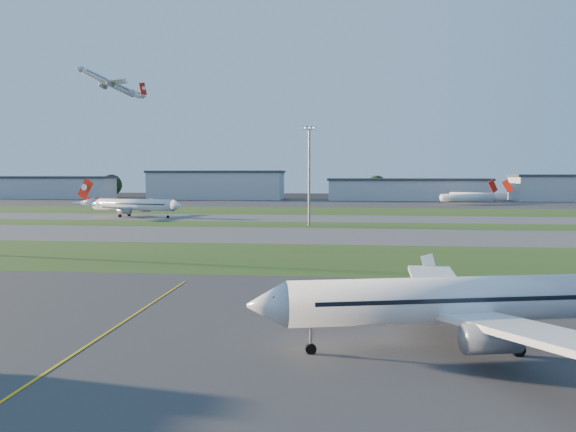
# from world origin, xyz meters

# --- Properties ---
(ground) EXTENTS (700.00, 700.00, 0.00)m
(ground) POSITION_xyz_m (0.00, 0.00, 0.00)
(ground) COLOR black
(ground) RESTS_ON ground
(apron_near) EXTENTS (300.00, 70.00, 0.01)m
(apron_near) POSITION_xyz_m (0.00, 0.00, 0.01)
(apron_near) COLOR #333335
(apron_near) RESTS_ON ground
(grass_strip_a) EXTENTS (300.00, 34.00, 0.01)m
(grass_strip_a) POSITION_xyz_m (0.00, 52.00, 0.01)
(grass_strip_a) COLOR #284717
(grass_strip_a) RESTS_ON ground
(taxiway_a) EXTENTS (300.00, 32.00, 0.01)m
(taxiway_a) POSITION_xyz_m (0.00, 85.00, 0.01)
(taxiway_a) COLOR #515154
(taxiway_a) RESTS_ON ground
(grass_strip_b) EXTENTS (300.00, 18.00, 0.01)m
(grass_strip_b) POSITION_xyz_m (0.00, 110.00, 0.01)
(grass_strip_b) COLOR #284717
(grass_strip_b) RESTS_ON ground
(taxiway_b) EXTENTS (300.00, 26.00, 0.01)m
(taxiway_b) POSITION_xyz_m (0.00, 132.00, 0.01)
(taxiway_b) COLOR #515154
(taxiway_b) RESTS_ON ground
(grass_strip_c) EXTENTS (300.00, 40.00, 0.01)m
(grass_strip_c) POSITION_xyz_m (0.00, 165.00, 0.01)
(grass_strip_c) COLOR #284717
(grass_strip_c) RESTS_ON ground
(apron_far) EXTENTS (400.00, 80.00, 0.01)m
(apron_far) POSITION_xyz_m (0.00, 225.00, 0.01)
(apron_far) COLOR #333335
(apron_far) RESTS_ON ground
(yellow_line) EXTENTS (0.25, 60.00, 0.02)m
(yellow_line) POSITION_xyz_m (5.00, 0.00, 0.00)
(yellow_line) COLOR gold
(yellow_line) RESTS_ON ground
(airliner_parked) EXTENTS (33.91, 28.43, 10.75)m
(airliner_parked) POSITION_xyz_m (34.67, 6.41, 3.77)
(airliner_parked) COLOR white
(airliner_parked) RESTS_ON ground
(airliner_taxiing) EXTENTS (34.46, 28.94, 10.88)m
(airliner_taxiing) POSITION_xyz_m (-41.96, 130.75, 3.82)
(airliner_taxiing) COLOR white
(airliner_taxiing) RESTS_ON ground
(airliner_departing) EXTENTS (22.72, 22.69, 9.50)m
(airliner_departing) POSITION_xyz_m (-79.79, 201.57, 53.45)
(airliner_departing) COLOR white
(mini_jet_near) EXTENTS (27.01, 13.07, 9.48)m
(mini_jet_near) POSITION_xyz_m (77.17, 215.53, 3.28)
(mini_jet_near) COLOR white
(mini_jet_near) RESTS_ON ground
(mini_jet_far) EXTENTS (26.91, 13.31, 9.48)m
(mini_jet_far) POSITION_xyz_m (85.59, 233.54, 3.28)
(mini_jet_far) COLOR white
(mini_jet_far) RESTS_ON ground
(light_mast_centre) EXTENTS (3.20, 0.70, 25.80)m
(light_mast_centre) POSITION_xyz_m (15.00, 108.00, 14.81)
(light_mast_centre) COLOR gray
(light_mast_centre) RESTS_ON ground
(hangar_far_west) EXTENTS (91.80, 23.00, 12.20)m
(hangar_far_west) POSITION_xyz_m (-150.00, 255.00, 6.14)
(hangar_far_west) COLOR #A9ACB1
(hangar_far_west) RESTS_ON ground
(hangar_west) EXTENTS (71.40, 23.00, 15.20)m
(hangar_west) POSITION_xyz_m (-45.00, 255.00, 7.64)
(hangar_west) COLOR #A9ACB1
(hangar_west) RESTS_ON ground
(hangar_east) EXTENTS (81.60, 23.00, 11.20)m
(hangar_east) POSITION_xyz_m (55.00, 255.00, 5.64)
(hangar_east) COLOR #A9ACB1
(hangar_east) RESTS_ON ground
(tree_west) EXTENTS (12.10, 12.10, 13.20)m
(tree_west) POSITION_xyz_m (-110.00, 270.00, 7.14)
(tree_west) COLOR black
(tree_west) RESTS_ON ground
(tree_mid_west) EXTENTS (9.90, 9.90, 10.80)m
(tree_mid_west) POSITION_xyz_m (-20.00, 266.00, 5.84)
(tree_mid_west) COLOR black
(tree_mid_west) RESTS_ON ground
(tree_mid_east) EXTENTS (11.55, 11.55, 12.60)m
(tree_mid_east) POSITION_xyz_m (40.00, 269.00, 6.81)
(tree_mid_east) COLOR black
(tree_mid_east) RESTS_ON ground
(tree_east) EXTENTS (10.45, 10.45, 11.40)m
(tree_east) POSITION_xyz_m (115.00, 267.00, 6.16)
(tree_east) COLOR black
(tree_east) RESTS_ON ground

